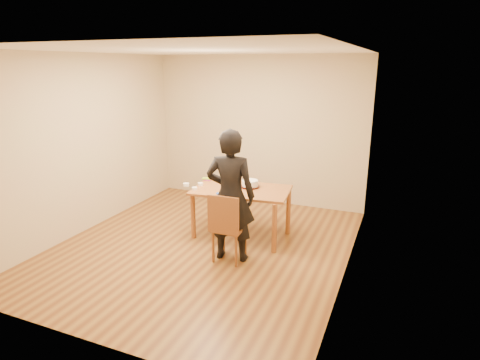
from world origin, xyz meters
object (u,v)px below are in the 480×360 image
at_px(dining_chair, 229,228).
at_px(person, 231,196).
at_px(cake_plate, 250,186).
at_px(cake, 250,183).
at_px(dining_table, 241,190).

height_order(dining_chair, person, person).
xyz_separation_m(cake_plate, person, (0.06, -0.87, 0.13)).
bearing_deg(dining_chair, cake_plate, 92.98).
bearing_deg(cake_plate, dining_chair, -86.15).
height_order(cake_plate, cake, cake).
bearing_deg(dining_table, dining_chair, -85.74).
relative_size(dining_chair, person, 0.22).
bearing_deg(cake_plate, person, -85.95).
distance_m(dining_table, person, 0.76).
bearing_deg(dining_table, cake_plate, 49.99).
xyz_separation_m(dining_table, dining_chair, (0.15, -0.78, -0.28)).
distance_m(dining_table, cake_plate, 0.16).
bearing_deg(dining_table, person, -85.08).
height_order(cake, person, person).
bearing_deg(cake_plate, dining_table, -123.32).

